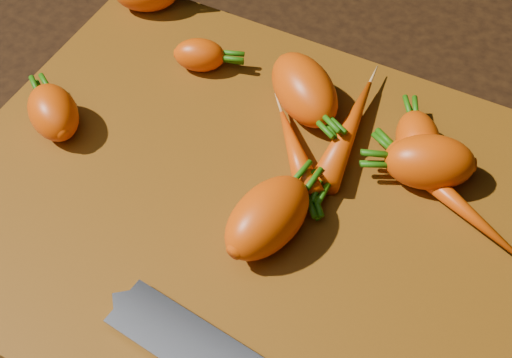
% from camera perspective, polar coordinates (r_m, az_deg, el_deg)
% --- Properties ---
extents(ground, '(2.00, 2.00, 0.01)m').
position_cam_1_polar(ground, '(0.60, -0.44, -2.71)').
color(ground, black).
extents(cutting_board, '(0.50, 0.40, 0.01)m').
position_cam_1_polar(cutting_board, '(0.59, -0.44, -2.10)').
color(cutting_board, '#854A0D').
rests_on(cutting_board, ground).
extents(carrot_1, '(0.07, 0.07, 0.04)m').
position_cam_1_polar(carrot_1, '(0.64, -15.92, 5.15)').
color(carrot_1, '#ED4700').
rests_on(carrot_1, cutting_board).
extents(carrot_2, '(0.10, 0.09, 0.05)m').
position_cam_1_polar(carrot_2, '(0.63, 3.88, 7.15)').
color(carrot_2, '#ED4700').
rests_on(carrot_2, cutting_board).
extents(carrot_3, '(0.07, 0.09, 0.05)m').
position_cam_1_polar(carrot_3, '(0.55, 0.93, -3.09)').
color(carrot_3, '#ED4700').
rests_on(carrot_3, cutting_board).
extents(carrot_4, '(0.09, 0.07, 0.05)m').
position_cam_1_polar(carrot_4, '(0.60, 13.73, 1.32)').
color(carrot_4, '#ED4700').
rests_on(carrot_4, cutting_board).
extents(carrot_5, '(0.06, 0.05, 0.03)m').
position_cam_1_polar(carrot_5, '(0.68, -4.54, 9.87)').
color(carrot_5, '#ED4700').
rests_on(carrot_5, cutting_board).
extents(carrot_6, '(0.06, 0.07, 0.04)m').
position_cam_1_polar(carrot_6, '(0.62, 12.86, 2.92)').
color(carrot_6, '#ED4700').
rests_on(carrot_6, cutting_board).
extents(carrot_7, '(0.04, 0.13, 0.03)m').
position_cam_1_polar(carrot_7, '(0.62, 7.38, 3.85)').
color(carrot_7, '#ED4700').
rests_on(carrot_7, cutting_board).
extents(carrot_8, '(0.13, 0.08, 0.02)m').
position_cam_1_polar(carrot_8, '(0.59, 15.42, -1.58)').
color(carrot_8, '#ED4700').
rests_on(carrot_8, cutting_board).
extents(carrot_9, '(0.08, 0.09, 0.02)m').
position_cam_1_polar(carrot_9, '(0.60, 3.19, 2.12)').
color(carrot_9, '#ED4700').
rests_on(carrot_9, cutting_board).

